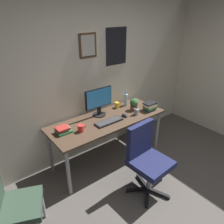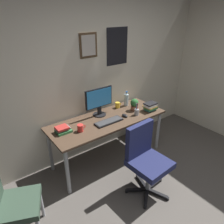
% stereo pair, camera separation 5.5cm
% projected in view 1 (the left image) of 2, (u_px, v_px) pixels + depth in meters
% --- Properties ---
extents(wall_back, '(4.40, 0.10, 2.60)m').
position_uv_depth(wall_back, '(94.00, 74.00, 3.23)').
color(wall_back, beige).
rests_on(wall_back, ground_plane).
extents(desk, '(1.80, 0.68, 0.73)m').
position_uv_depth(desk, '(108.00, 123.00, 3.18)').
color(desk, '#4C3828').
rests_on(desk, ground_plane).
extents(office_chair, '(0.56, 0.57, 0.95)m').
position_uv_depth(office_chair, '(146.00, 156.00, 2.67)').
color(office_chair, '#1E234C').
rests_on(office_chair, ground_plane).
extents(side_chair, '(0.55, 0.55, 0.88)m').
position_uv_depth(side_chair, '(12.00, 204.00, 2.05)').
color(side_chair, '#334738').
rests_on(side_chair, ground_plane).
extents(monitor, '(0.46, 0.20, 0.43)m').
position_uv_depth(monitor, '(99.00, 101.00, 3.16)').
color(monitor, black).
rests_on(monitor, desk).
extents(keyboard, '(0.43, 0.15, 0.03)m').
position_uv_depth(keyboard, '(109.00, 122.00, 3.04)').
color(keyboard, black).
rests_on(keyboard, desk).
extents(computer_mouse, '(0.06, 0.11, 0.04)m').
position_uv_depth(computer_mouse, '(125.00, 115.00, 3.21)').
color(computer_mouse, black).
rests_on(computer_mouse, desk).
extents(water_bottle, '(0.07, 0.07, 0.25)m').
position_uv_depth(water_bottle, '(126.00, 100.00, 3.54)').
color(water_bottle, silver).
rests_on(water_bottle, desk).
extents(coffee_mug_near, '(0.12, 0.08, 0.10)m').
position_uv_depth(coffee_mug_near, '(81.00, 128.00, 2.80)').
color(coffee_mug_near, red).
rests_on(coffee_mug_near, desk).
extents(coffee_mug_far, '(0.11, 0.08, 0.10)m').
position_uv_depth(coffee_mug_far, '(117.00, 105.00, 3.48)').
color(coffee_mug_far, yellow).
rests_on(coffee_mug_far, desk).
extents(potted_plant, '(0.13, 0.13, 0.20)m').
position_uv_depth(potted_plant, '(134.00, 104.00, 3.38)').
color(potted_plant, brown).
rests_on(potted_plant, desk).
extents(pen_cup, '(0.07, 0.07, 0.20)m').
position_uv_depth(pen_cup, '(136.00, 111.00, 3.25)').
color(pen_cup, '#9EA0A5').
rests_on(pen_cup, desk).
extents(book_stack_left, '(0.21, 0.17, 0.13)m').
position_uv_depth(book_stack_left, '(150.00, 106.00, 3.39)').
color(book_stack_left, '#26727A').
rests_on(book_stack_left, desk).
extents(book_stack_right, '(0.20, 0.15, 0.08)m').
position_uv_depth(book_stack_right, '(63.00, 130.00, 2.78)').
color(book_stack_right, '#33723F').
rests_on(book_stack_right, desk).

